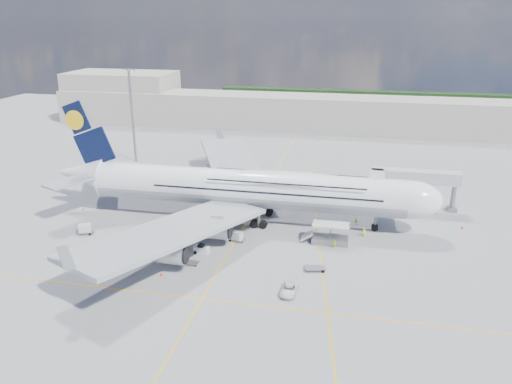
% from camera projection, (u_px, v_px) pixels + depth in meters
% --- Properties ---
extents(ground, '(300.00, 300.00, 0.00)m').
position_uv_depth(ground, '(235.00, 241.00, 91.09)').
color(ground, gray).
rests_on(ground, ground).
extents(taxi_line_main, '(0.25, 220.00, 0.01)m').
position_uv_depth(taxi_line_main, '(235.00, 241.00, 91.09)').
color(taxi_line_main, '#ECB10C').
rests_on(taxi_line_main, ground).
extents(taxi_line_cross, '(120.00, 0.25, 0.01)m').
position_uv_depth(taxi_line_cross, '(202.00, 299.00, 72.67)').
color(taxi_line_cross, '#ECB10C').
rests_on(taxi_line_cross, ground).
extents(taxi_line_diag, '(14.16, 99.06, 0.01)m').
position_uv_depth(taxi_line_diag, '(317.00, 226.00, 97.61)').
color(taxi_line_diag, '#ECB10C').
rests_on(taxi_line_diag, ground).
extents(airliner, '(77.26, 79.15, 23.71)m').
position_uv_depth(airliner, '(248.00, 188.00, 97.93)').
color(airliner, white).
rests_on(airliner, ground).
extents(jet_bridge, '(18.80, 12.10, 8.50)m').
position_uv_depth(jet_bridge, '(400.00, 181.00, 102.32)').
color(jet_bridge, '#B7B7BC').
rests_on(jet_bridge, ground).
extents(cargo_loader, '(8.53, 3.20, 3.67)m').
position_uv_depth(cargo_loader, '(329.00, 236.00, 90.10)').
color(cargo_loader, silver).
rests_on(cargo_loader, ground).
extents(light_mast, '(3.00, 0.70, 25.50)m').
position_uv_depth(light_mast, '(132.00, 115.00, 135.78)').
color(light_mast, gray).
rests_on(light_mast, ground).
extents(terminal, '(180.00, 16.00, 12.00)m').
position_uv_depth(terminal, '(300.00, 113.00, 176.58)').
color(terminal, '#B2AD9E').
rests_on(terminal, ground).
extents(hangar, '(40.00, 22.00, 18.00)m').
position_uv_depth(hangar, '(123.00, 96.00, 193.64)').
color(hangar, '#B2AD9E').
rests_on(hangar, ground).
extents(tree_line, '(160.00, 6.00, 8.00)m').
position_uv_depth(tree_line, '(407.00, 102.00, 211.01)').
color(tree_line, '#193814').
rests_on(tree_line, ground).
extents(dolly_row_a, '(3.07, 2.31, 0.40)m').
position_uv_depth(dolly_row_a, '(180.00, 236.00, 92.57)').
color(dolly_row_a, gray).
rests_on(dolly_row_a, ground).
extents(dolly_row_b, '(3.28, 2.16, 0.44)m').
position_uv_depth(dolly_row_b, '(188.00, 233.00, 93.51)').
color(dolly_row_b, gray).
rests_on(dolly_row_b, ground).
extents(dolly_row_c, '(2.95, 1.69, 0.42)m').
position_uv_depth(dolly_row_c, '(190.00, 262.00, 82.58)').
color(dolly_row_c, gray).
rests_on(dolly_row_c, ground).
extents(dolly_back, '(3.34, 2.66, 1.87)m').
position_uv_depth(dolly_back, '(85.00, 229.00, 93.86)').
color(dolly_back, gray).
rests_on(dolly_back, ground).
extents(dolly_nose_far, '(3.63, 2.50, 0.48)m').
position_uv_depth(dolly_nose_far, '(315.00, 268.00, 80.67)').
color(dolly_nose_far, gray).
rests_on(dolly_nose_far, ground).
extents(dolly_nose_near, '(3.14, 2.32, 1.78)m').
position_uv_depth(dolly_nose_near, '(237.00, 236.00, 90.87)').
color(dolly_nose_near, gray).
rests_on(dolly_nose_near, ground).
extents(baggage_tug, '(2.79, 1.53, 1.67)m').
position_uv_depth(baggage_tug, '(201.00, 249.00, 86.21)').
color(baggage_tug, silver).
rests_on(baggage_tug, ground).
extents(catering_truck_inner, '(7.46, 2.97, 4.49)m').
position_uv_depth(catering_truck_inner, '(232.00, 187.00, 112.77)').
color(catering_truck_inner, gray).
rests_on(catering_truck_inner, ground).
extents(catering_truck_outer, '(8.14, 6.12, 4.48)m').
position_uv_depth(catering_truck_outer, '(220.00, 165.00, 129.75)').
color(catering_truck_outer, gray).
rests_on(catering_truck_outer, ground).
extents(service_van, '(2.42, 4.67, 1.26)m').
position_uv_depth(service_van, '(289.00, 290.00, 73.89)').
color(service_van, white).
rests_on(service_van, ground).
extents(crew_nose, '(0.64, 0.53, 1.51)m').
position_uv_depth(crew_nose, '(356.00, 220.00, 98.28)').
color(crew_nose, '#ACDA17').
rests_on(crew_nose, ground).
extents(crew_loader, '(0.94, 0.90, 1.53)m').
position_uv_depth(crew_loader, '(334.00, 244.00, 88.10)').
color(crew_loader, '#CDFF1A').
rests_on(crew_loader, ground).
extents(crew_wing, '(0.68, 1.24, 2.01)m').
position_uv_depth(crew_wing, '(127.00, 257.00, 82.92)').
color(crew_wing, '#EBFC1A').
rests_on(crew_wing, ground).
extents(crew_van, '(0.79, 1.01, 1.83)m').
position_uv_depth(crew_van, '(364.00, 232.00, 92.84)').
color(crew_van, '#C6FF1A').
rests_on(crew_van, ground).
extents(crew_tug, '(1.42, 1.00, 2.00)m').
position_uv_depth(crew_tug, '(182.00, 257.00, 82.90)').
color(crew_tug, '#9AE518').
rests_on(crew_tug, ground).
extents(cone_nose, '(0.48, 0.48, 0.61)m').
position_uv_depth(cone_nose, '(462.00, 227.00, 96.19)').
color(cone_nose, red).
rests_on(cone_nose, ground).
extents(cone_wing_left_inner, '(0.47, 0.47, 0.60)m').
position_uv_depth(cone_wing_left_inner, '(206.00, 187.00, 118.66)').
color(cone_wing_left_inner, red).
rests_on(cone_wing_left_inner, ground).
extents(cone_wing_left_outer, '(0.41, 0.41, 0.52)m').
position_uv_depth(cone_wing_left_outer, '(244.00, 182.00, 122.52)').
color(cone_wing_left_outer, red).
rests_on(cone_wing_left_outer, ground).
extents(cone_wing_right_inner, '(0.45, 0.45, 0.57)m').
position_uv_depth(cone_wing_right_inner, '(210.00, 231.00, 94.56)').
color(cone_wing_right_inner, red).
rests_on(cone_wing_right_inner, ground).
extents(cone_wing_right_outer, '(0.41, 0.41, 0.53)m').
position_uv_depth(cone_wing_right_outer, '(161.00, 274.00, 79.06)').
color(cone_wing_right_outer, red).
rests_on(cone_wing_right_outer, ground).
extents(cone_tail, '(0.42, 0.42, 0.53)m').
position_uv_depth(cone_tail, '(83.00, 209.00, 105.51)').
color(cone_tail, red).
rests_on(cone_tail, ground).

